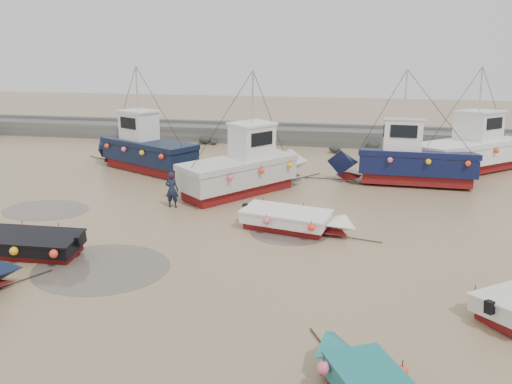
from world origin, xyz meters
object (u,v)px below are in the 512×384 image
dinghy_4 (20,241)px  dinghy_5 (294,218)px  cabin_boat_0 (142,148)px  cabin_boat_1 (247,167)px  cabin_boat_3 (473,149)px  person (173,207)px  cabin_boat_2 (405,160)px

dinghy_4 → dinghy_5: (9.55, 4.43, 0.00)m
cabin_boat_0 → cabin_boat_1: same height
cabin_boat_0 → cabin_boat_3: 20.42m
cabin_boat_1 → person: (-2.97, -3.25, -1.36)m
dinghy_4 → cabin_boat_0: (-1.00, 13.43, 0.81)m
dinghy_4 → cabin_boat_2: cabin_boat_2 is taller
cabin_boat_1 → dinghy_5: bearing=-21.7°
dinghy_4 → cabin_boat_3: cabin_boat_3 is taller
cabin_boat_1 → cabin_boat_3: (12.64, 7.41, -0.04)m
cabin_boat_0 → cabin_boat_3: bearing=-52.3°
person → cabin_boat_0: bearing=-59.6°
cabin_boat_1 → person: 4.61m
cabin_boat_2 → person: size_ratio=5.46×
dinghy_5 → cabin_boat_1: size_ratio=0.72×
dinghy_5 → person: 6.43m
cabin_boat_2 → cabin_boat_3: size_ratio=1.03×
dinghy_4 → cabin_boat_3: size_ratio=0.68×
dinghy_4 → cabin_boat_2: size_ratio=0.66×
dinghy_5 → cabin_boat_3: cabin_boat_3 is taller
dinghy_4 → cabin_boat_3: bearing=-50.2°
cabin_boat_1 → cabin_boat_0: bearing=-168.8°
cabin_boat_0 → cabin_boat_1: size_ratio=1.10×
cabin_boat_3 → person: cabin_boat_3 is taller
dinghy_4 → cabin_boat_1: cabin_boat_1 is taller
cabin_boat_2 → cabin_boat_3: bearing=-45.0°
dinghy_4 → person: 7.35m
dinghy_5 → dinghy_4: bearing=-52.5°
person → cabin_boat_3: bearing=-148.0°
cabin_boat_2 → cabin_boat_3: (4.42, 4.19, -0.05)m
cabin_boat_1 → cabin_boat_2: bearing=59.2°
dinghy_5 → cabin_boat_3: 15.89m
dinghy_4 → cabin_boat_1: 11.68m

